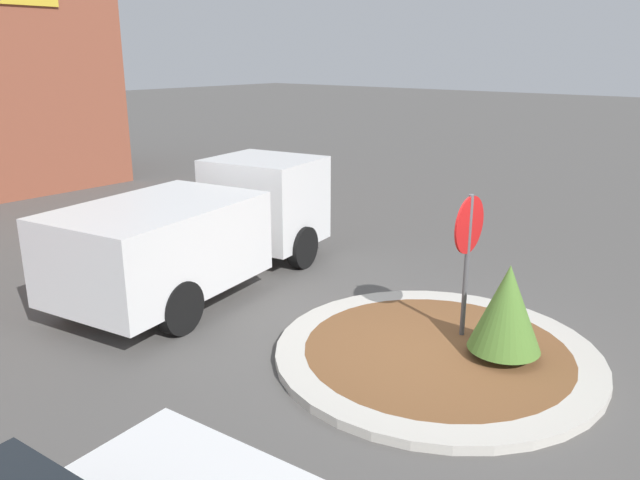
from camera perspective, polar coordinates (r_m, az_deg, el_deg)
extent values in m
plane|color=#514F4C|center=(8.92, 10.56, -10.49)|extent=(120.00, 120.00, 0.00)
cylinder|color=#BCB7AD|center=(8.90, 10.58, -10.14)|extent=(4.45, 4.45, 0.12)
cylinder|color=brown|center=(8.90, 10.59, -10.13)|extent=(3.65, 3.65, 0.12)
cylinder|color=#4C4C51|center=(9.01, 13.22, -2.77)|extent=(0.07, 0.07, 2.20)
cylinder|color=#B71414|center=(8.82, 13.50, 1.35)|extent=(0.81, 0.03, 0.81)
cylinder|color=brown|center=(8.85, 16.38, -9.80)|extent=(0.08, 0.08, 0.12)
cone|color=#4C752D|center=(8.59, 16.73, -5.92)|extent=(0.96, 0.96, 1.18)
cube|color=silver|center=(12.59, -5.04, 3.68)|extent=(2.10, 2.29, 1.68)
cube|color=silver|center=(10.39, -14.61, -0.51)|extent=(3.67, 2.65, 1.37)
cube|color=black|center=(13.04, -3.49, 5.48)|extent=(0.34, 1.79, 0.59)
cylinder|color=black|center=(13.23, -8.84, 0.60)|extent=(0.85, 0.37, 0.83)
cylinder|color=black|center=(12.15, -1.62, -0.67)|extent=(0.85, 0.37, 0.83)
cylinder|color=black|center=(10.90, -20.31, -3.81)|extent=(0.85, 0.37, 0.83)
cylinder|color=black|center=(9.54, -12.68, -6.04)|extent=(0.85, 0.37, 0.83)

